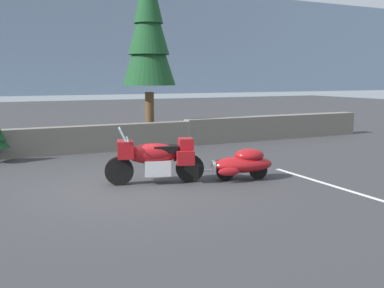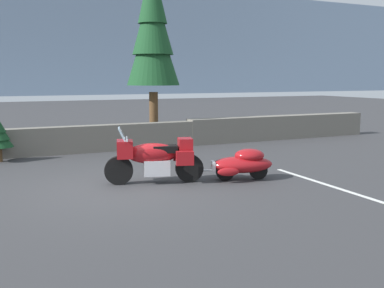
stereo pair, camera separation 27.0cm
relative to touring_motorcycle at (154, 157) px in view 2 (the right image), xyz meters
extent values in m
plane|color=#38383A|center=(-0.83, -0.20, -0.62)|extent=(80.00, 80.00, 0.00)
cube|color=slate|center=(-0.83, 5.03, -0.18)|extent=(8.00, 0.45, 0.89)
cube|color=slate|center=(7.17, 5.09, -0.15)|extent=(8.00, 0.58, 0.94)
cube|color=#7F93AD|center=(-0.83, 95.07, 7.38)|extent=(240.00, 80.00, 16.00)
cylinder|color=black|center=(-0.79, 0.22, -0.29)|extent=(0.67, 0.31, 0.66)
cylinder|color=black|center=(0.80, -0.22, -0.29)|extent=(0.67, 0.31, 0.66)
cube|color=silver|center=(0.05, -0.01, -0.24)|extent=(0.69, 0.58, 0.36)
ellipsoid|color=maroon|center=(-0.04, 0.01, 0.09)|extent=(1.27, 0.74, 0.48)
cube|color=maroon|center=(-0.65, 0.18, 0.21)|extent=(0.48, 0.60, 0.40)
cube|color=#9EB7C6|center=(-0.69, 0.19, 0.54)|extent=(0.30, 0.47, 0.34)
cube|color=black|center=(0.25, -0.07, 0.19)|extent=(0.63, 0.49, 0.16)
cube|color=maroon|center=(0.71, -0.19, 0.29)|extent=(0.41, 0.47, 0.28)
cube|color=maroon|center=(0.58, -0.47, 0.01)|extent=(0.43, 0.26, 0.32)
cube|color=maroon|center=(0.74, 0.11, 0.01)|extent=(0.43, 0.26, 0.32)
cylinder|color=silver|center=(-0.60, 0.16, 0.44)|extent=(0.22, 0.69, 0.04)
cylinder|color=silver|center=(-0.74, 0.20, -0.04)|extent=(0.26, 0.13, 0.54)
cylinder|color=black|center=(1.64, -0.45, -0.40)|extent=(0.45, 0.21, 0.44)
cylinder|color=black|center=(2.44, -0.66, -0.40)|extent=(0.45, 0.21, 0.44)
ellipsoid|color=maroon|center=(2.04, -0.56, -0.24)|extent=(1.63, 1.05, 0.40)
ellipsoid|color=maroon|center=(2.21, -0.60, -0.02)|extent=(0.84, 0.73, 0.32)
cube|color=silver|center=(1.36, -0.37, -0.26)|extent=(0.14, 0.32, 0.24)
ellipsoid|color=maroon|center=(1.56, -0.76, -0.34)|extent=(0.54, 0.27, 0.20)
ellipsoid|color=maroon|center=(1.73, -0.14, -0.34)|extent=(0.54, 0.27, 0.20)
cylinder|color=silver|center=(0.98, -0.27, -0.35)|extent=(0.69, 0.23, 0.05)
cylinder|color=brown|center=(2.10, 5.98, 0.34)|extent=(0.33, 0.33, 1.93)
cone|color=#194723|center=(2.10, 5.98, 3.08)|extent=(1.94, 1.94, 3.04)
cone|color=#194723|center=(2.10, 5.98, 4.00)|extent=(1.50, 1.50, 2.66)
cube|color=silver|center=(3.58, -1.70, -0.62)|extent=(0.12, 3.60, 0.01)
camera|label=1|loc=(-3.59, -9.44, 1.82)|focal=41.25mm
camera|label=2|loc=(-3.35, -9.56, 1.82)|focal=41.25mm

